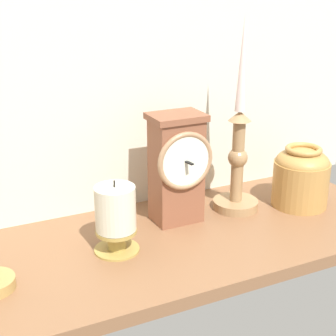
{
  "coord_description": "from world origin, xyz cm",
  "views": [
    {
      "loc": [
        -33.17,
        -75.86,
        45.32
      ],
      "look_at": [
        3.22,
        0.0,
        14.0
      ],
      "focal_mm": 54.51,
      "sensor_mm": 36.0,
      "label": 1
    }
  ],
  "objects": [
    {
      "name": "pillar_candle_front",
      "position": [
        -6.86,
        0.16,
        6.69
      ],
      "size": [
        8.08,
        8.08,
        13.37
      ],
      "color": "#AD9246",
      "rests_on": "ground_plane"
    },
    {
      "name": "ground_plane",
      "position": [
        0.0,
        0.0,
        -1.2
      ],
      "size": [
        100.0,
        36.0,
        2.4
      ],
      "primitive_type": "cube",
      "color": "brown"
    },
    {
      "name": "mantel_clock",
      "position": [
        8.19,
        6.28,
        11.28
      ],
      "size": [
        11.34,
        9.91,
        21.71
      ],
      "color": "brown",
      "rests_on": "ground_plane"
    },
    {
      "name": "back_wall",
      "position": [
        0.0,
        18.5,
        32.5
      ],
      "size": [
        120.0,
        2.0,
        65.0
      ],
      "primitive_type": "cube",
      "color": "silver",
      "rests_on": "ground_plane"
    },
    {
      "name": "candlestick_tall_left",
      "position": [
        21.83,
        6.02,
        12.06
      ],
      "size": [
        9.43,
        9.43,
        39.5
      ],
      "color": "#A17C52",
      "rests_on": "ground_plane"
    },
    {
      "name": "brass_vase_jar",
      "position": [
        34.99,
        1.7,
        6.64
      ],
      "size": [
        11.67,
        11.67,
        12.96
      ],
      "color": "#B78545",
      "rests_on": "ground_plane"
    }
  ]
}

